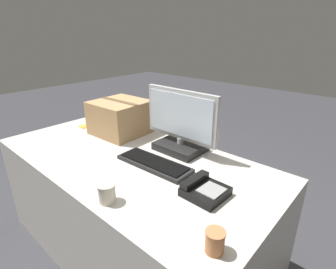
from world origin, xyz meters
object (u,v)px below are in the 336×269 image
Objects in this scene: paper_cup_right at (215,241)px; spoon at (59,138)px; sticky_note_pad at (85,126)px; keyboard at (154,163)px; cardboard_box at (120,117)px; monitor at (181,127)px; desk_phone at (204,190)px; paper_cup_left at (107,193)px.

paper_cup_right is 1.41m from spoon.
spoon is 1.67× the size of sticky_note_pad.
keyboard is at bearing 150.98° from spoon.
keyboard is 0.68m from paper_cup_right.
keyboard is 0.88m from sticky_note_pad.
cardboard_box is (-1.15, 0.51, 0.08)m from paper_cup_right.
spoon is at bearing -73.60° from sticky_note_pad.
monitor is 1.14× the size of keyboard.
monitor reaches higher than keyboard.
sticky_note_pad is (-0.86, -0.17, -0.15)m from monitor.
keyboard is 3.65× the size of spoon.
spoon is at bearing -151.32° from monitor.
paper_cup_left reaches higher than desk_phone.
sticky_note_pad is at bearing 175.04° from desk_phone.
paper_cup_left is at bearing 125.40° from spoon.
keyboard is at bearing 152.95° from paper_cup_right.
cardboard_box reaches higher than paper_cup_right.
sticky_note_pad is at bearing 171.52° from keyboard.
cardboard_box is at bearing -173.81° from monitor.
sticky_note_pad is (-0.96, 0.48, -0.04)m from paper_cup_left.
monitor is at bearing 143.56° from desk_phone.
sticky_note_pad is at bearing -160.84° from cardboard_box.
desk_phone is at bearing -37.83° from monitor.
paper_cup_right is 1.27m from cardboard_box.
paper_cup_left reaches higher than paper_cup_right.
desk_phone is at bearing -6.35° from sticky_note_pad.
desk_phone is at bearing 48.61° from paper_cup_left.
desk_phone is (0.40, -0.31, -0.13)m from monitor.
paper_cup_right is at bearing -15.11° from sticky_note_pad.
monitor is 1.40× the size of cardboard_box.
keyboard is 0.38m from desk_phone.
keyboard is 5.11× the size of paper_cup_left.
sticky_note_pad is at bearing -114.24° from spoon.
monitor is 6.92× the size of sticky_note_pad.
paper_cup_left reaches higher than sticky_note_pad.
monitor is at bearing 11.25° from sticky_note_pad.
sticky_note_pad is at bearing 164.89° from paper_cup_right.
desk_phone is 2.07× the size of paper_cup_left.
keyboard is (0.02, -0.26, -0.14)m from monitor.
paper_cup_right is at bearing -42.49° from monitor.
spoon is 0.27m from sticky_note_pad.
paper_cup_left is 1.06× the size of paper_cup_right.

